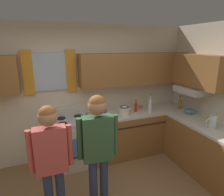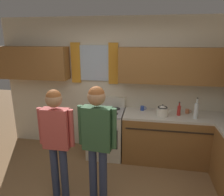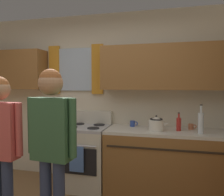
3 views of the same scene
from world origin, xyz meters
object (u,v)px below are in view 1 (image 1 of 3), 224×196
(bottle_oil_amber, at_px, (180,104))
(mixing_bowl, at_px, (190,111))
(mug_cobalt_blue, at_px, (104,111))
(water_pitcher, at_px, (212,122))
(stove_oven, at_px, (72,141))
(adult_in_plaid, at_px, (98,143))
(bottle_tall_clear, at_px, (150,105))
(mug_mustard_yellow, at_px, (209,121))
(stovetop_kettle, at_px, (124,110))
(adult_left, at_px, (51,155))
(bottle_sauce_red, at_px, (136,107))
(cup_terracotta, at_px, (140,107))

(bottle_oil_amber, relative_size, mixing_bowl, 1.35)
(bottle_oil_amber, relative_size, mug_cobalt_blue, 2.49)
(mixing_bowl, bearing_deg, mug_cobalt_blue, 158.33)
(water_pitcher, bearing_deg, stove_oven, 150.52)
(stove_oven, xyz_separation_m, adult_in_plaid, (0.14, -1.25, 0.58))
(stove_oven, height_order, bottle_tall_clear, bottle_tall_clear)
(bottle_oil_amber, distance_m, bottle_tall_clear, 0.70)
(mug_mustard_yellow, distance_m, stovetop_kettle, 1.50)
(bottle_oil_amber, xyz_separation_m, stovetop_kettle, (-1.25, 0.08, -0.01))
(stovetop_kettle, height_order, water_pitcher, water_pitcher)
(mixing_bowl, bearing_deg, mug_mustard_yellow, -95.85)
(mug_cobalt_blue, xyz_separation_m, water_pitcher, (1.41, -1.32, 0.07))
(mixing_bowl, relative_size, adult_left, 0.13)
(bottle_sauce_red, bearing_deg, stove_oven, 179.59)
(cup_terracotta, bearing_deg, mug_cobalt_blue, 178.22)
(stove_oven, height_order, bottle_sauce_red, bottle_sauce_red)
(cup_terracotta, relative_size, mixing_bowl, 0.52)
(water_pitcher, distance_m, mixing_bowl, 0.72)
(adult_left, bearing_deg, mug_mustard_yellow, 5.23)
(stove_oven, bearing_deg, bottle_oil_amber, -4.16)
(cup_terracotta, bearing_deg, bottle_tall_clear, -69.78)
(stove_oven, distance_m, bottle_oil_amber, 2.34)
(mug_cobalt_blue, bearing_deg, stovetop_kettle, -32.82)
(stove_oven, height_order, adult_left, adult_left)
(stovetop_kettle, bearing_deg, bottle_sauce_red, 13.99)
(bottle_sauce_red, bearing_deg, water_pitcher, -56.52)
(mug_cobalt_blue, bearing_deg, adult_in_plaid, -111.10)
(adult_in_plaid, bearing_deg, bottle_tall_clear, 38.11)
(cup_terracotta, relative_size, mug_cobalt_blue, 0.95)
(stove_oven, xyz_separation_m, stovetop_kettle, (1.02, -0.08, 0.53))
(bottle_sauce_red, distance_m, cup_terracotta, 0.22)
(bottle_tall_clear, height_order, stovetop_kettle, bottle_tall_clear)
(cup_terracotta, distance_m, mug_mustard_yellow, 1.34)
(stove_oven, distance_m, cup_terracotta, 1.56)
(mug_cobalt_blue, xyz_separation_m, mixing_bowl, (1.58, -0.63, 0.00))
(mug_mustard_yellow, bearing_deg, cup_terracotta, 122.59)
(bottle_oil_amber, relative_size, adult_in_plaid, 0.17)
(cup_terracotta, bearing_deg, bottle_sauce_red, -142.76)
(mug_mustard_yellow, relative_size, adult_in_plaid, 0.07)
(water_pitcher, distance_m, adult_in_plaid, 1.95)
(adult_in_plaid, bearing_deg, cup_terracotta, 45.50)
(mug_cobalt_blue, bearing_deg, water_pitcher, -43.20)
(bottle_sauce_red, distance_m, mug_mustard_yellow, 1.34)
(stove_oven, distance_m, mug_cobalt_blue, 0.84)
(stove_oven, relative_size, adult_left, 0.69)
(bottle_tall_clear, relative_size, adult_left, 0.23)
(adult_left, height_order, adult_in_plaid, adult_in_plaid)
(bottle_sauce_red, relative_size, adult_in_plaid, 0.15)
(bottle_oil_amber, distance_m, bottle_sauce_red, 0.97)
(bottle_sauce_red, relative_size, mug_mustard_yellow, 2.04)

